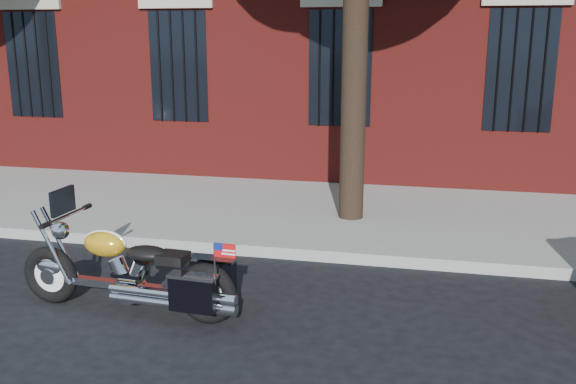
# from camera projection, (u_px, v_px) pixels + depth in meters

# --- Properties ---
(ground) EXTENTS (120.00, 120.00, 0.00)m
(ground) POSITION_uv_depth(u_px,v_px,m) (272.00, 301.00, 6.93)
(ground) COLOR black
(ground) RESTS_ON ground
(curb) EXTENTS (40.00, 0.16, 0.15)m
(curb) POSITION_uv_depth(u_px,v_px,m) (297.00, 253.00, 8.22)
(curb) COLOR gray
(curb) RESTS_ON ground
(sidewalk) EXTENTS (40.00, 3.60, 0.15)m
(sidewalk) POSITION_uv_depth(u_px,v_px,m) (322.00, 213.00, 10.00)
(sidewalk) COLOR gray
(sidewalk) RESTS_ON ground
(motorcycle) EXTENTS (2.51, 0.80, 1.28)m
(motorcycle) POSITION_uv_depth(u_px,v_px,m) (136.00, 275.00, 6.49)
(motorcycle) COLOR black
(motorcycle) RESTS_ON ground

